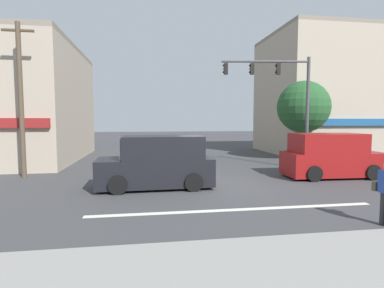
{
  "coord_description": "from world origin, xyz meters",
  "views": [
    {
      "loc": [
        -2.71,
        -12.17,
        2.75
      ],
      "look_at": [
        -0.52,
        2.0,
        1.6
      ],
      "focal_mm": 28.0,
      "sensor_mm": 36.0,
      "label": 1
    }
  ],
  "objects_px": {
    "traffic_light_mast": "(284,92)",
    "van_parked_curbside": "(158,163)",
    "van_crossing_rightbound": "(331,156)",
    "street_tree": "(303,107)",
    "sedan_waiting_far": "(166,149)",
    "utility_pole_near_left": "(21,98)"
  },
  "relations": [
    {
      "from": "utility_pole_near_left",
      "to": "van_crossing_rightbound",
      "type": "relative_size",
      "value": 1.56
    },
    {
      "from": "van_parked_curbside",
      "to": "sedan_waiting_far",
      "type": "height_order",
      "value": "van_parked_curbside"
    },
    {
      "from": "utility_pole_near_left",
      "to": "street_tree",
      "type": "bearing_deg",
      "value": 12.89
    },
    {
      "from": "street_tree",
      "to": "utility_pole_near_left",
      "type": "bearing_deg",
      "value": -167.11
    },
    {
      "from": "van_crossing_rightbound",
      "to": "street_tree",
      "type": "bearing_deg",
      "value": 73.16
    },
    {
      "from": "street_tree",
      "to": "sedan_waiting_far",
      "type": "bearing_deg",
      "value": 165.11
    },
    {
      "from": "street_tree",
      "to": "van_crossing_rightbound",
      "type": "bearing_deg",
      "value": -106.84
    },
    {
      "from": "van_parked_curbside",
      "to": "traffic_light_mast",
      "type": "bearing_deg",
      "value": 26.81
    },
    {
      "from": "sedan_waiting_far",
      "to": "traffic_light_mast",
      "type": "bearing_deg",
      "value": -42.37
    },
    {
      "from": "traffic_light_mast",
      "to": "sedan_waiting_far",
      "type": "relative_size",
      "value": 1.47
    },
    {
      "from": "street_tree",
      "to": "van_parked_curbside",
      "type": "distance_m",
      "value": 12.47
    },
    {
      "from": "utility_pole_near_left",
      "to": "van_parked_curbside",
      "type": "bearing_deg",
      "value": -26.45
    },
    {
      "from": "van_crossing_rightbound",
      "to": "van_parked_curbside",
      "type": "xyz_separation_m",
      "value": [
        -8.32,
        -0.97,
        0.0
      ]
    },
    {
      "from": "street_tree",
      "to": "van_parked_curbside",
      "type": "xyz_separation_m",
      "value": [
        -10.1,
        -6.84,
        -2.62
      ]
    },
    {
      "from": "street_tree",
      "to": "van_crossing_rightbound",
      "type": "xyz_separation_m",
      "value": [
        -1.78,
        -5.88,
        -2.62
      ]
    },
    {
      "from": "street_tree",
      "to": "van_parked_curbside",
      "type": "bearing_deg",
      "value": -145.88
    },
    {
      "from": "traffic_light_mast",
      "to": "sedan_waiting_far",
      "type": "height_order",
      "value": "traffic_light_mast"
    },
    {
      "from": "utility_pole_near_left",
      "to": "van_parked_curbside",
      "type": "height_order",
      "value": "utility_pole_near_left"
    },
    {
      "from": "traffic_light_mast",
      "to": "van_parked_curbside",
      "type": "height_order",
      "value": "traffic_light_mast"
    },
    {
      "from": "sedan_waiting_far",
      "to": "van_crossing_rightbound",
      "type": "bearing_deg",
      "value": -48.39
    },
    {
      "from": "street_tree",
      "to": "van_crossing_rightbound",
      "type": "relative_size",
      "value": 1.16
    },
    {
      "from": "van_parked_curbside",
      "to": "sedan_waiting_far",
      "type": "xyz_separation_m",
      "value": [
        0.94,
        9.28,
        -0.29
      ]
    }
  ]
}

